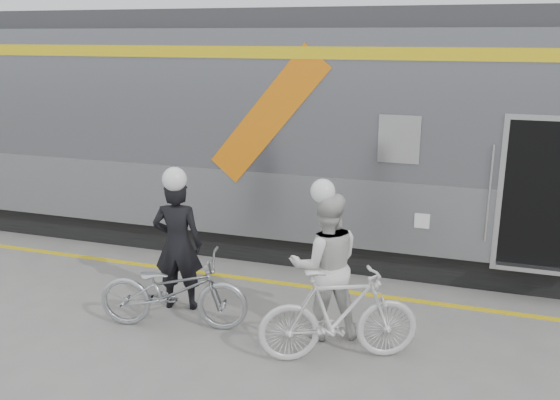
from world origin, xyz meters
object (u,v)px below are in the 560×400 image
at_px(man, 178,244).
at_px(woman, 326,265).
at_px(bicycle_left, 173,290).
at_px(bicycle_right, 339,315).

bearing_deg(man, woman, 164.22).
bearing_deg(woman, bicycle_left, -11.16).
height_order(bicycle_left, bicycle_right, bicycle_right).
distance_m(man, bicycle_left, 0.72).
distance_m(bicycle_left, bicycle_right, 2.22).
bearing_deg(woman, bicycle_right, 95.18).
height_order(bicycle_left, woman, woman).
height_order(man, bicycle_right, man).
bearing_deg(bicycle_right, man, 50.78).
xyz_separation_m(man, woman, (2.12, -0.13, 0.01)).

